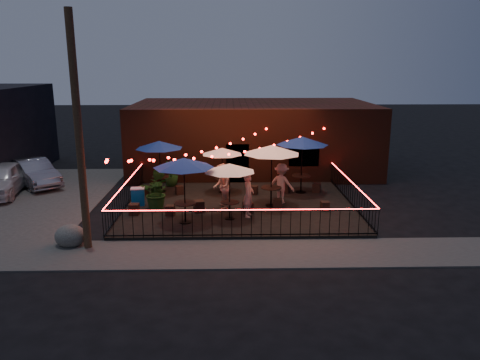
# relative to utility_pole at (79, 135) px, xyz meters

# --- Properties ---
(ground) EXTENTS (110.00, 110.00, 0.00)m
(ground) POSITION_rel_utility_pole_xyz_m (5.40, 2.60, -4.00)
(ground) COLOR black
(ground) RESTS_ON ground
(patio) EXTENTS (10.00, 8.00, 0.15)m
(patio) POSITION_rel_utility_pole_xyz_m (5.40, 4.60, -3.92)
(patio) COLOR black
(patio) RESTS_ON ground
(sidewalk) EXTENTS (18.00, 2.50, 0.05)m
(sidewalk) POSITION_rel_utility_pole_xyz_m (5.40, -0.65, -3.98)
(sidewalk) COLOR #3E3B39
(sidewalk) RESTS_ON ground
(brick_building) EXTENTS (14.00, 8.00, 4.00)m
(brick_building) POSITION_rel_utility_pole_xyz_m (6.40, 12.59, -2.00)
(brick_building) COLOR #3B1C10
(brick_building) RESTS_ON ground
(utility_pole) EXTENTS (0.26, 0.26, 8.00)m
(utility_pole) POSITION_rel_utility_pole_xyz_m (0.00, 0.00, 0.00)
(utility_pole) COLOR #372216
(utility_pole) RESTS_ON ground
(fence_front) EXTENTS (10.00, 0.04, 1.04)m
(fence_front) POSITION_rel_utility_pole_xyz_m (5.40, 0.60, -3.34)
(fence_front) COLOR black
(fence_front) RESTS_ON patio
(fence_left) EXTENTS (0.04, 8.00, 1.04)m
(fence_left) POSITION_rel_utility_pole_xyz_m (0.40, 4.60, -3.34)
(fence_left) COLOR black
(fence_left) RESTS_ON patio
(fence_right) EXTENTS (0.04, 8.00, 1.04)m
(fence_right) POSITION_rel_utility_pole_xyz_m (10.40, 4.60, -3.34)
(fence_right) COLOR black
(fence_right) RESTS_ON patio
(festoon_lights) EXTENTS (10.02, 8.72, 1.32)m
(festoon_lights) POSITION_rel_utility_pole_xyz_m (4.39, 4.30, -1.48)
(festoon_lights) COLOR #FF130F
(festoon_lights) RESTS_ON ground
(cafe_table_0) EXTENTS (2.40, 2.40, 2.62)m
(cafe_table_0) POSITION_rel_utility_pole_xyz_m (3.21, 2.23, -1.46)
(cafe_table_0) COLOR black
(cafe_table_0) RESTS_ON patio
(cafe_table_1) EXTENTS (2.96, 2.96, 2.53)m
(cafe_table_1) POSITION_rel_utility_pole_xyz_m (1.60, 6.84, -1.54)
(cafe_table_1) COLOR black
(cafe_table_1) RESTS_ON patio
(cafe_table_2) EXTENTS (2.72, 2.72, 2.30)m
(cafe_table_2) POSITION_rel_utility_pole_xyz_m (4.97, 2.65, -1.75)
(cafe_table_2) COLOR black
(cafe_table_2) RESTS_ON patio
(cafe_table_3) EXTENTS (2.54, 2.54, 2.20)m
(cafe_table_3) POSITION_rel_utility_pole_xyz_m (4.63, 6.73, -1.84)
(cafe_table_3) COLOR black
(cafe_table_3) RESTS_ON patio
(cafe_table_4) EXTENTS (2.98, 2.98, 2.73)m
(cafe_table_4) POSITION_rel_utility_pole_xyz_m (6.81, 4.38, -1.36)
(cafe_table_4) COLOR black
(cafe_table_4) RESTS_ON patio
(cafe_table_5) EXTENTS (2.64, 2.64, 2.76)m
(cafe_table_5) POSITION_rel_utility_pole_xyz_m (8.46, 6.55, -1.33)
(cafe_table_5) COLOR black
(cafe_table_5) RESTS_ON patio
(bistro_chair_0) EXTENTS (0.40, 0.40, 0.47)m
(bistro_chair_0) POSITION_rel_utility_pole_xyz_m (0.99, 3.27, -3.62)
(bistro_chair_0) COLOR black
(bistro_chair_0) RESTS_ON patio
(bistro_chair_1) EXTENTS (0.39, 0.39, 0.42)m
(bistro_chair_1) POSITION_rel_utility_pole_xyz_m (2.50, 3.16, -3.64)
(bistro_chair_1) COLOR black
(bistro_chair_1) RESTS_ON patio
(bistro_chair_2) EXTENTS (0.53, 0.53, 0.47)m
(bistro_chair_2) POSITION_rel_utility_pole_xyz_m (0.86, 6.16, -3.61)
(bistro_chair_2) COLOR black
(bistro_chair_2) RESTS_ON patio
(bistro_chair_3) EXTENTS (0.44, 0.44, 0.41)m
(bistro_chair_3) POSITION_rel_utility_pole_xyz_m (2.55, 6.38, -3.65)
(bistro_chair_3) COLOR black
(bistro_chair_3) RESTS_ON patio
(bistro_chair_4) EXTENTS (0.51, 0.51, 0.49)m
(bistro_chair_4) POSITION_rel_utility_pole_xyz_m (3.67, 3.57, -3.60)
(bistro_chair_4) COLOR black
(bistro_chair_4) RESTS_ON patio
(bistro_chair_5) EXTENTS (0.48, 0.48, 0.48)m
(bistro_chair_5) POSITION_rel_utility_pole_xyz_m (5.75, 3.40, -3.61)
(bistro_chair_5) COLOR black
(bistro_chair_5) RESTS_ON patio
(bistro_chair_6) EXTENTS (0.41, 0.41, 0.47)m
(bistro_chair_6) POSITION_rel_utility_pole_xyz_m (4.77, 6.37, -3.61)
(bistro_chair_6) COLOR black
(bistro_chair_6) RESTS_ON patio
(bistro_chair_7) EXTENTS (0.43, 0.43, 0.42)m
(bistro_chair_7) POSITION_rel_utility_pole_xyz_m (6.15, 6.27, -3.64)
(bistro_chair_7) COLOR black
(bistro_chair_7) RESTS_ON patio
(bistro_chair_8) EXTENTS (0.42, 0.42, 0.42)m
(bistro_chair_8) POSITION_rel_utility_pole_xyz_m (7.06, 4.03, -3.64)
(bistro_chair_8) COLOR black
(bistro_chair_8) RESTS_ON patio
(bistro_chair_9) EXTENTS (0.36, 0.36, 0.40)m
(bistro_chair_9) POSITION_rel_utility_pole_xyz_m (9.06, 3.66, -3.65)
(bistro_chair_9) COLOR black
(bistro_chair_9) RESTS_ON patio
(bistro_chair_10) EXTENTS (0.57, 0.57, 0.51)m
(bistro_chair_10) POSITION_rel_utility_pole_xyz_m (7.68, 6.59, -3.59)
(bistro_chair_10) COLOR black
(bistro_chair_10) RESTS_ON patio
(bistro_chair_11) EXTENTS (0.47, 0.47, 0.43)m
(bistro_chair_11) POSITION_rel_utility_pole_xyz_m (9.24, 6.59, -3.64)
(bistro_chair_11) COLOR black
(bistro_chair_11) RESTS_ON patio
(patron_a) EXTENTS (0.57, 0.75, 1.83)m
(patron_a) POSITION_rel_utility_pole_xyz_m (5.74, 2.94, -2.94)
(patron_a) COLOR #D1AF89
(patron_a) RESTS_ON patio
(patron_b) EXTENTS (0.79, 1.00, 1.98)m
(patron_b) POSITION_rel_utility_pole_xyz_m (4.63, 4.01, -2.86)
(patron_b) COLOR #DAB58E
(patron_b) RESTS_ON patio
(patron_c) EXTENTS (1.35, 1.10, 1.82)m
(patron_c) POSITION_rel_utility_pole_xyz_m (7.30, 4.79, -2.94)
(patron_c) COLOR tan
(patron_c) RESTS_ON patio
(potted_shrub_a) EXTENTS (1.45, 1.31, 1.43)m
(potted_shrub_a) POSITION_rel_utility_pole_xyz_m (1.83, 4.10, -3.14)
(potted_shrub_a) COLOR #0C340D
(potted_shrub_a) RESTS_ON patio
(potted_shrub_b) EXTENTS (0.83, 0.70, 1.39)m
(potted_shrub_b) POSITION_rel_utility_pole_xyz_m (1.55, 6.12, -3.16)
(potted_shrub_b) COLOR #14340F
(potted_shrub_b) RESTS_ON patio
(potted_shrub_c) EXTENTS (0.84, 0.84, 1.28)m
(potted_shrub_c) POSITION_rel_utility_pole_xyz_m (1.98, 8.00, -3.21)
(potted_shrub_c) COLOR #123F10
(potted_shrub_c) RESTS_ON patio
(cooler) EXTENTS (0.65, 0.50, 0.80)m
(cooler) POSITION_rel_utility_pole_xyz_m (0.90, 4.62, -3.45)
(cooler) COLOR #0A54A1
(cooler) RESTS_ON patio
(boulder) EXTENTS (1.00, 0.85, 0.76)m
(boulder) POSITION_rel_utility_pole_xyz_m (-0.67, 0.21, -3.62)
(boulder) COLOR #41413D
(boulder) RESTS_ON ground
(car_white) EXTENTS (2.49, 4.77, 1.55)m
(car_white) POSITION_rel_utility_pole_xyz_m (-6.23, 7.04, -3.22)
(car_white) COLOR silver
(car_white) RESTS_ON ground
(car_silver) EXTENTS (3.88, 4.21, 1.40)m
(car_silver) POSITION_rel_utility_pole_xyz_m (-5.29, 8.74, -3.30)
(car_silver) COLOR #9E9FA6
(car_silver) RESTS_ON ground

